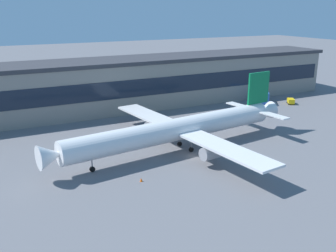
{
  "coord_description": "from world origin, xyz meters",
  "views": [
    {
      "loc": [
        -41.09,
        -68.05,
        31.71
      ],
      "look_at": [
        -1.9,
        8.66,
        5.0
      ],
      "focal_mm": 40.71,
      "sensor_mm": 36.0,
      "label": 1
    }
  ],
  "objects_px": {
    "baggage_tug": "(291,101)",
    "catering_truck": "(264,97)",
    "airliner": "(179,129)",
    "traffic_cone_0": "(141,180)"
  },
  "relations": [
    {
      "from": "airliner",
      "to": "catering_truck",
      "type": "bearing_deg",
      "value": 29.12
    },
    {
      "from": "baggage_tug",
      "to": "catering_truck",
      "type": "xyz_separation_m",
      "value": [
        -7.54,
        5.06,
        1.21
      ]
    },
    {
      "from": "airliner",
      "to": "traffic_cone_0",
      "type": "xyz_separation_m",
      "value": [
        -14.48,
        -11.35,
        -4.89
      ]
    },
    {
      "from": "baggage_tug",
      "to": "catering_truck",
      "type": "distance_m",
      "value": 9.16
    },
    {
      "from": "airliner",
      "to": "baggage_tug",
      "type": "distance_m",
      "value": 60.25
    },
    {
      "from": "airliner",
      "to": "baggage_tug",
      "type": "xyz_separation_m",
      "value": [
        55.97,
        21.92,
        -4.15
      ]
    },
    {
      "from": "baggage_tug",
      "to": "catering_truck",
      "type": "bearing_deg",
      "value": 146.16
    },
    {
      "from": "airliner",
      "to": "baggage_tug",
      "type": "relative_size",
      "value": 15.34
    },
    {
      "from": "airliner",
      "to": "traffic_cone_0",
      "type": "distance_m",
      "value": 19.03
    },
    {
      "from": "catering_truck",
      "to": "traffic_cone_0",
      "type": "relative_size",
      "value": 10.46
    }
  ]
}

